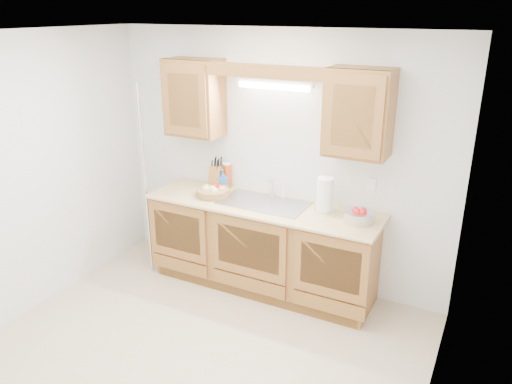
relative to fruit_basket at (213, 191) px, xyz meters
The scene contains 17 objects.
room 1.32m from the fruit_basket, 65.05° to the right, with size 3.52×3.50×2.50m.
base_cabinets 0.74m from the fruit_basket, ahead, with size 2.20×0.60×0.86m, color brown.
countertop 0.54m from the fruit_basket, ahead, with size 2.30×0.63×0.04m, color tan.
upper_cabinet_left 0.94m from the fruit_basket, 149.04° to the left, with size 0.55×0.33×0.75m, color brown.
upper_cabinet_right 1.64m from the fruit_basket, ahead, with size 0.55×0.33×0.75m, color brown.
valance 1.31m from the fruit_basket, ahead, with size 2.20×0.05×0.12m, color brown.
fluorescent_fixture 1.21m from the fruit_basket, 25.34° to the left, with size 0.76×0.08×0.08m.
sink 0.55m from the fruit_basket, ahead, with size 0.84×0.46×0.36m.
wire_shelf_pole 0.70m from the fruit_basket, 161.08° to the right, with size 0.03×0.03×2.00m, color silver.
outlet_plate 1.54m from the fruit_basket, 12.52° to the left, with size 0.08×0.01×0.12m, color white.
fruit_basket is the anchor object (origin of this frame).
knife_block 0.22m from the fruit_basket, 112.10° to the left, with size 0.15×0.21×0.34m.
orange_canister 0.29m from the fruit_basket, 89.97° to the left, with size 0.11×0.11×0.26m.
soap_bottle 0.20m from the fruit_basket, 89.95° to the left, with size 0.10×0.10×0.22m, color #2263AE.
sponge 0.28m from the fruit_basket, 89.97° to the left, with size 0.11×0.08×0.02m.
paper_towel 1.14m from the fruit_basket, ahead, with size 0.19×0.19×0.38m.
apple_bowl 1.48m from the fruit_basket, ahead, with size 0.35×0.35×0.14m.
Camera 1 is at (1.96, -2.78, 2.67)m, focal length 35.00 mm.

